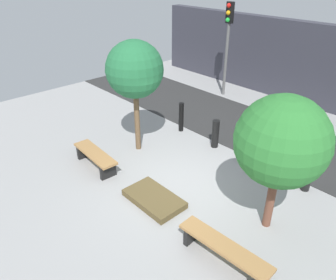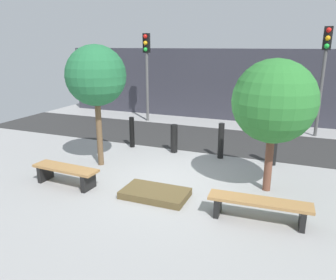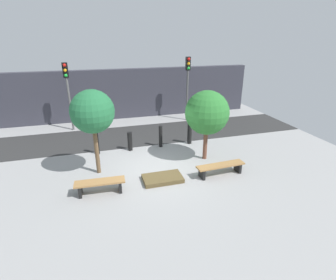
{
  "view_description": "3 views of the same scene",
  "coord_description": "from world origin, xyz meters",
  "views": [
    {
      "loc": [
        4.74,
        -4.76,
        5.06
      ],
      "look_at": [
        -0.24,
        -0.16,
        1.33
      ],
      "focal_mm": 35.0,
      "sensor_mm": 36.0,
      "label": 1
    },
    {
      "loc": [
        2.74,
        -6.87,
        3.24
      ],
      "look_at": [
        0.3,
        -0.81,
        1.34
      ],
      "focal_mm": 35.0,
      "sensor_mm": 36.0,
      "label": 2
    },
    {
      "loc": [
        -2.17,
        -9.03,
        5.03
      ],
      "look_at": [
        0.31,
        -0.49,
        1.45
      ],
      "focal_mm": 28.0,
      "sensor_mm": 36.0,
      "label": 3
    }
  ],
  "objects": [
    {
      "name": "building_facade",
      "position": [
        0.0,
        7.62,
        1.54
      ],
      "size": [
        16.2,
        0.5,
        3.09
      ],
      "primitive_type": "cube",
      "color": "#33333D",
      "rests_on": "ground"
    },
    {
      "name": "bollard_right",
      "position": [
        2.21,
        2.25,
        0.53
      ],
      "size": [
        0.22,
        0.22,
        1.07
      ],
      "primitive_type": "cylinder",
      "color": "black",
      "rests_on": "ground"
    },
    {
      "name": "tree_behind_right_bench",
      "position": [
        2.25,
        0.45,
        2.06
      ],
      "size": [
        1.82,
        1.82,
        2.98
      ],
      "color": "brown",
      "rests_on": "ground"
    },
    {
      "name": "traffic_light_west",
      "position": [
        -3.42,
        5.98,
        2.55
      ],
      "size": [
        0.28,
        0.27,
        3.7
      ],
      "color": "#5A5A5A",
      "rests_on": "ground"
    },
    {
      "name": "planter_bed",
      "position": [
        0.0,
        -0.84,
        0.08
      ],
      "size": [
        1.45,
        0.84,
        0.16
      ],
      "primitive_type": "cube",
      "color": "brown",
      "rests_on": "ground"
    },
    {
      "name": "bench_right",
      "position": [
        2.25,
        -1.04,
        0.32
      ],
      "size": [
        1.94,
        0.51,
        0.44
      ],
      "rotation": [
        0.0,
        0.0,
        0.05
      ],
      "color": "black",
      "rests_on": "ground"
    },
    {
      "name": "bollard_far_left",
      "position": [
        -2.21,
        2.25,
        0.5
      ],
      "size": [
        0.16,
        0.16,
        1.0
      ],
      "primitive_type": "cylinder",
      "color": "black",
      "rests_on": "ground"
    },
    {
      "name": "road_strip",
      "position": [
        0.0,
        4.1,
        0.01
      ],
      "size": [
        18.0,
        3.2,
        0.01
      ],
      "primitive_type": "cube",
      "color": "#2C2C2C",
      "rests_on": "ground"
    },
    {
      "name": "bollard_center",
      "position": [
        0.74,
        2.25,
        0.53
      ],
      "size": [
        0.17,
        0.17,
        1.06
      ],
      "primitive_type": "cylinder",
      "color": "black",
      "rests_on": "ground"
    },
    {
      "name": "tree_behind_left_bench",
      "position": [
        -2.25,
        0.45,
        2.45
      ],
      "size": [
        1.59,
        1.59,
        3.27
      ],
      "color": "brown",
      "rests_on": "ground"
    },
    {
      "name": "bench_left",
      "position": [
        -2.25,
        -1.04,
        0.32
      ],
      "size": [
        1.7,
        0.53,
        0.45
      ],
      "rotation": [
        0.0,
        0.0,
        -0.05
      ],
      "color": "black",
      "rests_on": "ground"
    },
    {
      "name": "bollard_left",
      "position": [
        -0.74,
        2.25,
        0.44
      ],
      "size": [
        0.22,
        0.22,
        0.89
      ],
      "primitive_type": "cylinder",
      "color": "black",
      "rests_on": "ground"
    },
    {
      "name": "ground_plane",
      "position": [
        0.0,
        0.0,
        0.0
      ],
      "size": [
        18.0,
        18.0,
        0.0
      ],
      "primitive_type": "plane",
      "color": "#949494"
    }
  ]
}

